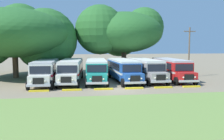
{
  "coord_description": "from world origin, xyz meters",
  "views": [
    {
      "loc": [
        -4.77,
        -24.96,
        4.64
      ],
      "look_at": [
        0.0,
        5.08,
        1.6
      ],
      "focal_mm": 39.07,
      "sensor_mm": 36.0,
      "label": 1
    }
  ],
  "objects_px": {
    "secondary_tree": "(18,34)",
    "utility_pole": "(189,51)",
    "parked_bus_slot_0": "(46,70)",
    "broad_shade_tree": "(121,32)",
    "parked_bus_slot_2": "(96,69)",
    "parked_bus_slot_5": "(171,68)",
    "parked_bus_slot_3": "(123,69)",
    "parked_bus_slot_4": "(145,68)",
    "parked_bus_slot_1": "(71,70)"
  },
  "relations": [
    {
      "from": "broad_shade_tree",
      "to": "parked_bus_slot_4",
      "type": "bearing_deg",
      "value": -82.46
    },
    {
      "from": "parked_bus_slot_1",
      "to": "parked_bus_slot_0",
      "type": "bearing_deg",
      "value": -76.2
    },
    {
      "from": "parked_bus_slot_1",
      "to": "parked_bus_slot_3",
      "type": "relative_size",
      "value": 1.01
    },
    {
      "from": "parked_bus_slot_0",
      "to": "broad_shade_tree",
      "type": "relative_size",
      "value": 0.69
    },
    {
      "from": "parked_bus_slot_3",
      "to": "broad_shade_tree",
      "type": "distance_m",
      "value": 11.86
    },
    {
      "from": "parked_bus_slot_5",
      "to": "broad_shade_tree",
      "type": "distance_m",
      "value": 12.59
    },
    {
      "from": "utility_pole",
      "to": "broad_shade_tree",
      "type": "bearing_deg",
      "value": 135.88
    },
    {
      "from": "parked_bus_slot_1",
      "to": "parked_bus_slot_5",
      "type": "distance_m",
      "value": 13.53
    },
    {
      "from": "parked_bus_slot_1",
      "to": "parked_bus_slot_5",
      "type": "height_order",
      "value": "same"
    },
    {
      "from": "utility_pole",
      "to": "parked_bus_slot_5",
      "type": "bearing_deg",
      "value": -151.13
    },
    {
      "from": "parked_bus_slot_3",
      "to": "secondary_tree",
      "type": "height_order",
      "value": "secondary_tree"
    },
    {
      "from": "parked_bus_slot_0",
      "to": "parked_bus_slot_3",
      "type": "distance_m",
      "value": 9.91
    },
    {
      "from": "parked_bus_slot_1",
      "to": "utility_pole",
      "type": "bearing_deg",
      "value": 101.38
    },
    {
      "from": "parked_bus_slot_2",
      "to": "broad_shade_tree",
      "type": "relative_size",
      "value": 0.7
    },
    {
      "from": "parked_bus_slot_3",
      "to": "broad_shade_tree",
      "type": "height_order",
      "value": "broad_shade_tree"
    },
    {
      "from": "parked_bus_slot_1",
      "to": "parked_bus_slot_5",
      "type": "relative_size",
      "value": 1.01
    },
    {
      "from": "parked_bus_slot_0",
      "to": "parked_bus_slot_2",
      "type": "relative_size",
      "value": 0.99
    },
    {
      "from": "parked_bus_slot_1",
      "to": "parked_bus_slot_3",
      "type": "height_order",
      "value": "same"
    },
    {
      "from": "parked_bus_slot_1",
      "to": "parked_bus_slot_4",
      "type": "height_order",
      "value": "same"
    },
    {
      "from": "secondary_tree",
      "to": "utility_pole",
      "type": "height_order",
      "value": "secondary_tree"
    },
    {
      "from": "parked_bus_slot_2",
      "to": "secondary_tree",
      "type": "bearing_deg",
      "value": -114.98
    },
    {
      "from": "parked_bus_slot_1",
      "to": "broad_shade_tree",
      "type": "xyz_separation_m",
      "value": [
        8.56,
        10.19,
        5.45
      ]
    },
    {
      "from": "parked_bus_slot_1",
      "to": "parked_bus_slot_5",
      "type": "bearing_deg",
      "value": 94.84
    },
    {
      "from": "parked_bus_slot_2",
      "to": "parked_bus_slot_3",
      "type": "height_order",
      "value": "same"
    },
    {
      "from": "parked_bus_slot_0",
      "to": "secondary_tree",
      "type": "distance_m",
      "value": 9.52
    },
    {
      "from": "parked_bus_slot_4",
      "to": "parked_bus_slot_5",
      "type": "xyz_separation_m",
      "value": [
        3.64,
        -0.17,
        0.0
      ]
    },
    {
      "from": "parked_bus_slot_2",
      "to": "parked_bus_slot_3",
      "type": "relative_size",
      "value": 1.01
    },
    {
      "from": "parked_bus_slot_0",
      "to": "broad_shade_tree",
      "type": "distance_m",
      "value": 16.74
    },
    {
      "from": "parked_bus_slot_2",
      "to": "parked_bus_slot_4",
      "type": "relative_size",
      "value": 1.01
    },
    {
      "from": "parked_bus_slot_2",
      "to": "secondary_tree",
      "type": "height_order",
      "value": "secondary_tree"
    },
    {
      "from": "parked_bus_slot_5",
      "to": "parked_bus_slot_1",
      "type": "bearing_deg",
      "value": -88.13
    },
    {
      "from": "parked_bus_slot_3",
      "to": "parked_bus_slot_5",
      "type": "distance_m",
      "value": 6.74
    },
    {
      "from": "parked_bus_slot_1",
      "to": "utility_pole",
      "type": "relative_size",
      "value": 1.5
    },
    {
      "from": "parked_bus_slot_1",
      "to": "broad_shade_tree",
      "type": "height_order",
      "value": "broad_shade_tree"
    },
    {
      "from": "parked_bus_slot_4",
      "to": "parked_bus_slot_5",
      "type": "height_order",
      "value": "same"
    },
    {
      "from": "parked_bus_slot_2",
      "to": "parked_bus_slot_0",
      "type": "bearing_deg",
      "value": -79.85
    },
    {
      "from": "parked_bus_slot_1",
      "to": "secondary_tree",
      "type": "distance_m",
      "value": 11.07
    },
    {
      "from": "parked_bus_slot_1",
      "to": "parked_bus_slot_4",
      "type": "distance_m",
      "value": 9.89
    },
    {
      "from": "broad_shade_tree",
      "to": "parked_bus_slot_5",
      "type": "bearing_deg",
      "value": -64.05
    },
    {
      "from": "parked_bus_slot_0",
      "to": "utility_pole",
      "type": "bearing_deg",
      "value": 98.05
    },
    {
      "from": "parked_bus_slot_2",
      "to": "parked_bus_slot_1",
      "type": "bearing_deg",
      "value": -83.08
    },
    {
      "from": "parked_bus_slot_1",
      "to": "parked_bus_slot_4",
      "type": "xyz_separation_m",
      "value": [
        9.89,
        0.16,
        0.0
      ]
    },
    {
      "from": "parked_bus_slot_2",
      "to": "parked_bus_slot_5",
      "type": "bearing_deg",
      "value": 93.77
    },
    {
      "from": "parked_bus_slot_0",
      "to": "utility_pole",
      "type": "xyz_separation_m",
      "value": [
        20.19,
        2.43,
        2.32
      ]
    },
    {
      "from": "parked_bus_slot_0",
      "to": "secondary_tree",
      "type": "height_order",
      "value": "secondary_tree"
    },
    {
      "from": "parked_bus_slot_3",
      "to": "parked_bus_slot_4",
      "type": "relative_size",
      "value": 1.0
    },
    {
      "from": "parked_bus_slot_5",
      "to": "utility_pole",
      "type": "relative_size",
      "value": 1.49
    },
    {
      "from": "parked_bus_slot_3",
      "to": "utility_pole",
      "type": "distance_m",
      "value": 10.75
    },
    {
      "from": "utility_pole",
      "to": "parked_bus_slot_1",
      "type": "bearing_deg",
      "value": -173.52
    },
    {
      "from": "parked_bus_slot_5",
      "to": "broad_shade_tree",
      "type": "bearing_deg",
      "value": -152.12
    }
  ]
}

